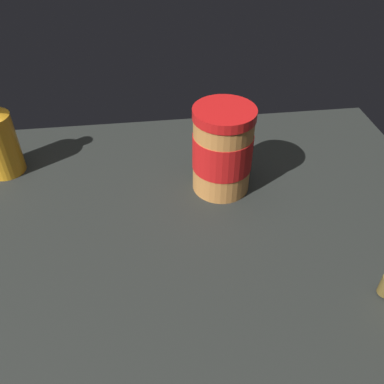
# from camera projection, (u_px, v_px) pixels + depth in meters

# --- Properties ---
(ground_plane) EXTENTS (0.87, 0.69, 0.05)m
(ground_plane) POSITION_uv_depth(u_px,v_px,m) (192.00, 240.00, 0.67)
(ground_plane) COLOR black
(peanut_butter_jar) EXTENTS (0.10, 0.10, 0.15)m
(peanut_butter_jar) POSITION_uv_depth(u_px,v_px,m) (222.00, 150.00, 0.69)
(peanut_butter_jar) COLOR #B27238
(peanut_butter_jar) RESTS_ON ground_plane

